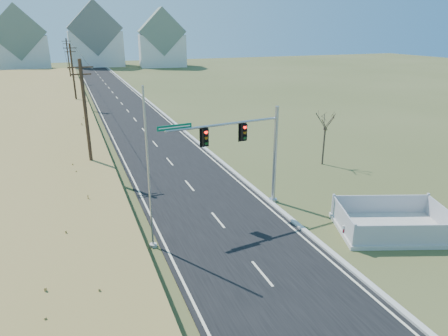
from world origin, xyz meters
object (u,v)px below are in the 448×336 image
(traffic_signal_mast, at_px, (251,148))
(fence_enclosure, at_px, (392,227))
(flagpole, at_px, (149,188))
(open_sign, at_px, (346,230))
(bare_tree, at_px, (326,120))

(traffic_signal_mast, distance_m, fence_enclosure, 9.46)
(fence_enclosure, height_order, flagpole, flagpole)
(fence_enclosure, relative_size, open_sign, 11.06)
(traffic_signal_mast, height_order, fence_enclosure, traffic_signal_mast)
(open_sign, relative_size, bare_tree, 0.14)
(open_sign, bearing_deg, flagpole, 168.84)
(open_sign, distance_m, flagpole, 11.19)
(flagpole, bearing_deg, traffic_signal_mast, 21.19)
(fence_enclosure, bearing_deg, bare_tree, 94.63)
(open_sign, height_order, bare_tree, bare_tree)
(open_sign, bearing_deg, traffic_signal_mast, 125.69)
(fence_enclosure, xyz_separation_m, flagpole, (-13.22, 3.31, 3.15))
(fence_enclosure, distance_m, bare_tree, 12.54)
(flagpole, relative_size, bare_tree, 1.79)
(fence_enclosure, xyz_separation_m, bare_tree, (3.19, 11.58, 3.59))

